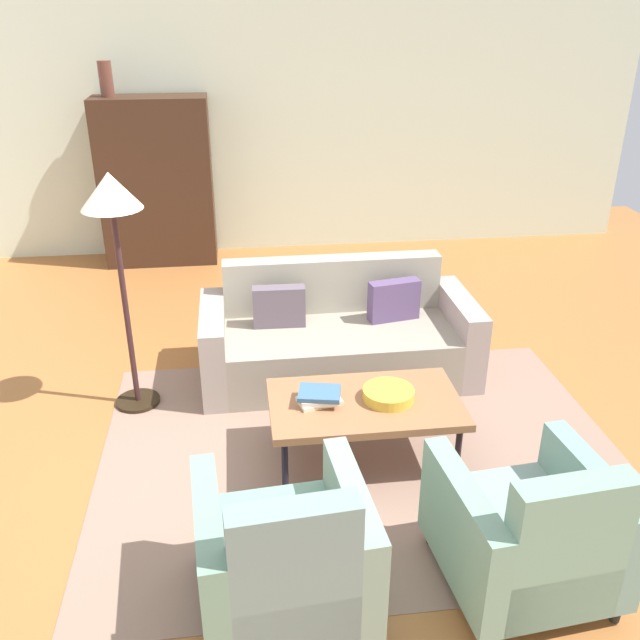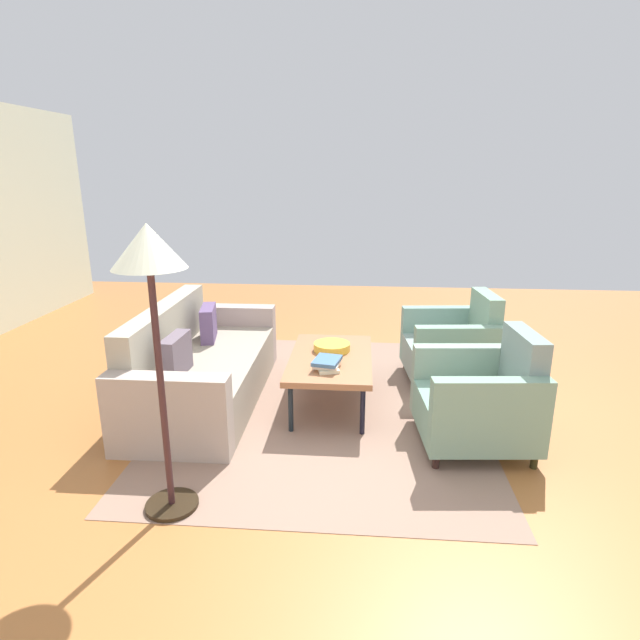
{
  "view_description": "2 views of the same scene",
  "coord_description": "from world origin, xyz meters",
  "px_view_note": "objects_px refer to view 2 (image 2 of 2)",
  "views": [
    {
      "loc": [
        -0.14,
        -3.52,
        2.72
      ],
      "look_at": [
        0.37,
        0.53,
        0.78
      ],
      "focal_mm": 38.24,
      "sensor_mm": 36.0,
      "label": 1
    },
    {
      "loc": [
        -3.55,
        -0.21,
        1.98
      ],
      "look_at": [
        0.69,
        0.14,
        0.74
      ],
      "focal_mm": 28.79,
      "sensor_mm": 36.0,
      "label": 2
    }
  ],
  "objects_px": {
    "coffee_table": "(331,360)",
    "couch": "(198,369)",
    "armchair_right": "(455,348)",
    "armchair_left": "(483,401)",
    "floor_lamp": "(151,275)",
    "book_stack": "(327,363)",
    "fruit_bowl": "(332,347)"
  },
  "relations": [
    {
      "from": "coffee_table",
      "to": "couch",
      "type": "bearing_deg",
      "value": 90.02
    },
    {
      "from": "couch",
      "to": "armchair_right",
      "type": "distance_m",
      "value": 2.43
    },
    {
      "from": "coffee_table",
      "to": "armchair_left",
      "type": "distance_m",
      "value": 1.31
    },
    {
      "from": "couch",
      "to": "floor_lamp",
      "type": "xyz_separation_m",
      "value": [
        -1.53,
        -0.31,
        1.16
      ]
    },
    {
      "from": "armchair_right",
      "to": "book_stack",
      "type": "height_order",
      "value": "armchair_right"
    },
    {
      "from": "fruit_bowl",
      "to": "armchair_right",
      "type": "bearing_deg",
      "value": -68.47
    },
    {
      "from": "couch",
      "to": "coffee_table",
      "type": "distance_m",
      "value": 1.19
    },
    {
      "from": "floor_lamp",
      "to": "armchair_right",
      "type": "bearing_deg",
      "value": -43.66
    },
    {
      "from": "book_stack",
      "to": "floor_lamp",
      "type": "xyz_separation_m",
      "value": [
        -1.25,
        0.86,
        0.96
      ]
    },
    {
      "from": "coffee_table",
      "to": "floor_lamp",
      "type": "height_order",
      "value": "floor_lamp"
    },
    {
      "from": "couch",
      "to": "floor_lamp",
      "type": "distance_m",
      "value": 1.95
    },
    {
      "from": "couch",
      "to": "book_stack",
      "type": "bearing_deg",
      "value": 75.96
    },
    {
      "from": "couch",
      "to": "armchair_left",
      "type": "bearing_deg",
      "value": 75.49
    },
    {
      "from": "book_stack",
      "to": "coffee_table",
      "type": "bearing_deg",
      "value": -2.71
    },
    {
      "from": "coffee_table",
      "to": "floor_lamp",
      "type": "distance_m",
      "value": 2.05
    },
    {
      "from": "couch",
      "to": "book_stack",
      "type": "xyz_separation_m",
      "value": [
        -0.29,
        -1.17,
        0.2
      ]
    },
    {
      "from": "book_stack",
      "to": "floor_lamp",
      "type": "bearing_deg",
      "value": 145.33
    },
    {
      "from": "couch",
      "to": "floor_lamp",
      "type": "height_order",
      "value": "floor_lamp"
    },
    {
      "from": "coffee_table",
      "to": "armchair_left",
      "type": "xyz_separation_m",
      "value": [
        -0.59,
        -1.17,
        -0.06
      ]
    },
    {
      "from": "armchair_right",
      "to": "book_stack",
      "type": "bearing_deg",
      "value": 121.7
    },
    {
      "from": "armchair_left",
      "to": "fruit_bowl",
      "type": "distance_m",
      "value": 1.39
    },
    {
      "from": "armchair_right",
      "to": "book_stack",
      "type": "distance_m",
      "value": 1.49
    },
    {
      "from": "armchair_left",
      "to": "book_stack",
      "type": "height_order",
      "value": "armchair_left"
    },
    {
      "from": "armchair_left",
      "to": "couch",
      "type": "bearing_deg",
      "value": 71.05
    },
    {
      "from": "couch",
      "to": "floor_lamp",
      "type": "relative_size",
      "value": 1.22
    },
    {
      "from": "armchair_right",
      "to": "book_stack",
      "type": "relative_size",
      "value": 3.01
    },
    {
      "from": "fruit_bowl",
      "to": "floor_lamp",
      "type": "relative_size",
      "value": 0.19
    },
    {
      "from": "fruit_bowl",
      "to": "floor_lamp",
      "type": "height_order",
      "value": "floor_lamp"
    },
    {
      "from": "coffee_table",
      "to": "fruit_bowl",
      "type": "relative_size",
      "value": 3.71
    },
    {
      "from": "book_stack",
      "to": "armchair_left",
      "type": "bearing_deg",
      "value": -104.63
    },
    {
      "from": "coffee_table",
      "to": "armchair_left",
      "type": "bearing_deg",
      "value": -117.01
    },
    {
      "from": "couch",
      "to": "armchair_right",
      "type": "xyz_separation_m",
      "value": [
        0.61,
        -2.35,
        0.06
      ]
    }
  ]
}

